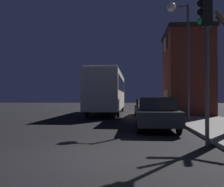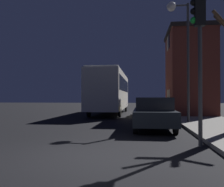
# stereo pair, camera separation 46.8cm
# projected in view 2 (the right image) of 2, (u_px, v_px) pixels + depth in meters

# --- Properties ---
(ground_plane) EXTENTS (120.00, 120.00, 0.00)m
(ground_plane) POSITION_uv_depth(u_px,v_px,m) (83.00, 157.00, 6.08)
(ground_plane) COLOR black
(brick_building) EXTENTS (3.49, 5.37, 6.68)m
(brick_building) POSITION_uv_depth(u_px,v_px,m) (189.00, 72.00, 20.02)
(brick_building) COLOR brown
(brick_building) RESTS_ON sidewalk
(streetlamp) EXTENTS (1.22, 0.51, 6.64)m
(streetlamp) POSITION_uv_depth(u_px,v_px,m) (180.00, 33.00, 13.79)
(streetlamp) COLOR #38383A
(streetlamp) RESTS_ON sidewalk
(traffic_light) EXTENTS (0.43, 0.24, 4.49)m
(traffic_light) POSITION_uv_depth(u_px,v_px,m) (199.00, 39.00, 7.42)
(traffic_light) COLOR #38383A
(traffic_light) RESTS_ON ground
(bus) EXTENTS (2.51, 11.46, 3.63)m
(bus) POSITION_uv_depth(u_px,v_px,m) (110.00, 90.00, 22.15)
(bus) COLOR beige
(bus) RESTS_ON ground
(car_near_lane) EXTENTS (1.75, 4.77, 1.46)m
(car_near_lane) POSITION_uv_depth(u_px,v_px,m) (153.00, 113.00, 11.41)
(car_near_lane) COLOR black
(car_near_lane) RESTS_ON ground
(car_mid_lane) EXTENTS (1.90, 4.15, 1.35)m
(car_mid_lane) POSITION_uv_depth(u_px,v_px,m) (149.00, 107.00, 19.84)
(car_mid_lane) COLOR olive
(car_mid_lane) RESTS_ON ground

